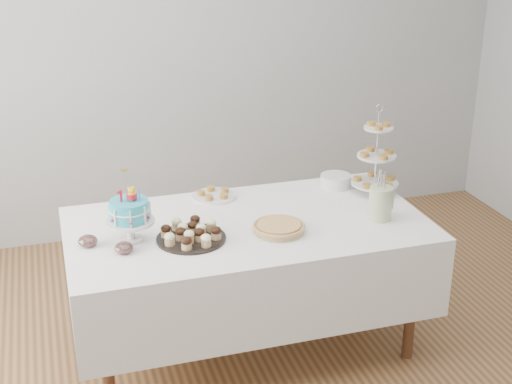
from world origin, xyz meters
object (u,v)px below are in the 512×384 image
object	(u,v)px
pie	(279,227)
tiered_stand	(377,156)
jam_bowl_a	(124,248)
utensil_pitcher	(381,202)
plate_stack	(336,181)
table	(248,261)
pastry_plate	(214,195)
birthday_cake	(130,222)
cupcake_tray	(191,233)
jam_bowl_b	(88,241)

from	to	relation	value
pie	tiered_stand	xyz separation A→B (m)	(0.71, 0.35, 0.20)
jam_bowl_a	utensil_pitcher	size ratio (longest dim) A/B	0.34
tiered_stand	plate_stack	bearing A→B (deg)	139.46
plate_stack	table	bearing A→B (deg)	-151.91
jam_bowl_a	utensil_pitcher	distance (m)	1.38
utensil_pitcher	plate_stack	bearing A→B (deg)	111.92
pie	pastry_plate	world-z (taller)	pie
table	jam_bowl_a	xyz separation A→B (m)	(-0.68, -0.16, 0.25)
table	pastry_plate	bearing A→B (deg)	102.11
birthday_cake	jam_bowl_a	size ratio (longest dim) A/B	4.03
table	birthday_cake	size ratio (longest dim) A/B	5.06
utensil_pitcher	pie	bearing A→B (deg)	-163.49
birthday_cake	cupcake_tray	xyz separation A→B (m)	(0.29, -0.08, -0.06)
pie	jam_bowl_a	distance (m)	0.80
birthday_cake	pie	size ratio (longest dim) A/B	1.37
pastry_plate	jam_bowl_b	distance (m)	0.87
plate_stack	jam_bowl_a	world-z (taller)	plate_stack
pastry_plate	table	bearing A→B (deg)	-77.89
tiered_stand	jam_bowl_b	world-z (taller)	tiered_stand
pastry_plate	plate_stack	bearing A→B (deg)	-3.74
tiered_stand	jam_bowl_a	size ratio (longest dim) A/B	5.74
birthday_cake	pie	distance (m)	0.76
pastry_plate	jam_bowl_a	distance (m)	0.81
table	jam_bowl_b	world-z (taller)	jam_bowl_b
plate_stack	jam_bowl_b	distance (m)	1.55
plate_stack	utensil_pitcher	world-z (taller)	utensil_pitcher
pie	utensil_pitcher	size ratio (longest dim) A/B	0.99
pie	utensil_pitcher	bearing A→B (deg)	-0.67
table	jam_bowl_a	distance (m)	0.74
table	jam_bowl_b	bearing A→B (deg)	-177.90
jam_bowl_b	utensil_pitcher	size ratio (longest dim) A/B	0.35
tiered_stand	pastry_plate	distance (m)	0.97
cupcake_tray	pie	bearing A→B (deg)	-5.16
cupcake_tray	jam_bowl_b	distance (m)	0.51
table	tiered_stand	bearing A→B (deg)	13.13
cupcake_tray	pastry_plate	xyz separation A→B (m)	(0.25, 0.51, -0.02)
cupcake_tray	plate_stack	size ratio (longest dim) A/B	1.92
pastry_plate	birthday_cake	bearing A→B (deg)	-141.08
birthday_cake	pastry_plate	distance (m)	0.70
tiered_stand	plate_stack	xyz separation A→B (m)	(-0.18, 0.16, -0.19)
pastry_plate	jam_bowl_a	size ratio (longest dim) A/B	2.72
birthday_cake	utensil_pitcher	world-z (taller)	birthday_cake
plate_stack	jam_bowl_a	xyz separation A→B (m)	(-1.34, -0.51, -0.01)
jam_bowl_b	table	bearing A→B (deg)	2.10
table	plate_stack	size ratio (longest dim) A/B	10.33
birthday_cake	plate_stack	xyz separation A→B (m)	(1.28, 0.39, -0.07)
table	jam_bowl_b	distance (m)	0.88
birthday_cake	jam_bowl_b	world-z (taller)	birthday_cake
jam_bowl_b	pie	bearing A→B (deg)	-7.19
birthday_cake	plate_stack	size ratio (longest dim) A/B	2.04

